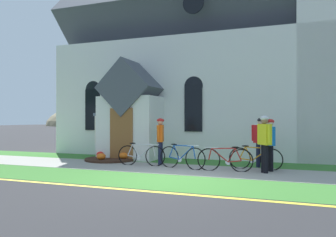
% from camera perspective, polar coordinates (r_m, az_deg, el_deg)
% --- Properties ---
extents(ground, '(140.00, 140.00, 0.00)m').
position_cam_1_polar(ground, '(13.22, 5.86, -7.33)').
color(ground, '#2B2B2D').
extents(sidewalk_slab, '(32.00, 2.34, 0.01)m').
position_cam_1_polar(sidewalk_slab, '(11.40, 0.22, -8.47)').
color(sidewalk_slab, '#99968E').
rests_on(sidewalk_slab, ground).
extents(grass_verge, '(32.00, 2.18, 0.01)m').
position_cam_1_polar(grass_verge, '(9.34, -4.65, -10.34)').
color(grass_verge, '#38722D').
rests_on(grass_verge, ground).
extents(church_lawn, '(24.00, 1.75, 0.01)m').
position_cam_1_polar(church_lawn, '(13.32, 3.29, -7.26)').
color(church_lawn, '#38722D').
rests_on(church_lawn, ground).
extents(curb_paint_stripe, '(28.00, 0.16, 0.01)m').
position_cam_1_polar(curb_paint_stripe, '(8.25, -8.38, -11.71)').
color(curb_paint_stripe, yellow).
rests_on(curb_paint_stripe, ground).
extents(church_building, '(14.48, 12.59, 13.76)m').
position_cam_1_polar(church_building, '(19.21, 9.66, 10.06)').
color(church_building, white).
rests_on(church_building, ground).
extents(church_sign, '(1.88, 0.19, 1.92)m').
position_cam_1_polar(church_sign, '(13.90, -9.25, -1.88)').
color(church_sign, slate).
rests_on(church_sign, ground).
extents(flower_bed, '(2.01, 2.01, 0.34)m').
position_cam_1_polar(flower_bed, '(13.77, -9.76, -6.66)').
color(flower_bed, '#382319').
rests_on(flower_bed, ground).
extents(bicycle_yellow, '(1.73, 0.44, 0.85)m').
position_cam_1_polar(bicycle_yellow, '(11.36, 2.36, -6.55)').
color(bicycle_yellow, black).
rests_on(bicycle_yellow, ground).
extents(bicycle_blue, '(1.77, 0.21, 0.82)m').
position_cam_1_polar(bicycle_blue, '(10.93, 9.65, -6.84)').
color(bicycle_blue, black).
rests_on(bicycle_blue, ground).
extents(bicycle_green, '(1.75, 0.08, 0.81)m').
position_cam_1_polar(bicycle_green, '(11.55, 14.55, -6.51)').
color(bicycle_green, black).
rests_on(bicycle_green, ground).
extents(bicycle_white, '(1.77, 0.18, 0.84)m').
position_cam_1_polar(bicycle_white, '(12.12, -4.58, -6.18)').
color(bicycle_white, black).
rests_on(bicycle_white, ground).
extents(cyclist_in_blue_jersey, '(0.64, 0.33, 1.71)m').
position_cam_1_polar(cyclist_in_blue_jersey, '(11.99, 15.45, -3.25)').
color(cyclist_in_blue_jersey, '#191E38').
rests_on(cyclist_in_blue_jersey, ground).
extents(cyclist_in_orange_jersey, '(0.35, 0.71, 1.67)m').
position_cam_1_polar(cyclist_in_orange_jersey, '(11.22, 16.91, -3.62)').
color(cyclist_in_orange_jersey, black).
rests_on(cyclist_in_orange_jersey, ground).
extents(cyclist_in_white_jersey, '(0.32, 0.76, 1.69)m').
position_cam_1_polar(cyclist_in_white_jersey, '(12.30, -1.29, -3.22)').
color(cyclist_in_white_jersey, '#191E38').
rests_on(cyclist_in_white_jersey, ground).
extents(cyclist_in_yellow_jersey, '(0.46, 0.66, 1.77)m').
position_cam_1_polar(cyclist_in_yellow_jersey, '(10.77, 16.05, -3.36)').
color(cyclist_in_yellow_jersey, black).
rests_on(cyclist_in_yellow_jersey, ground).
extents(distant_hill, '(92.98, 43.34, 18.48)m').
position_cam_1_polar(distant_hill, '(76.91, 9.57, -1.34)').
color(distant_hill, '#847A5B').
rests_on(distant_hill, ground).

